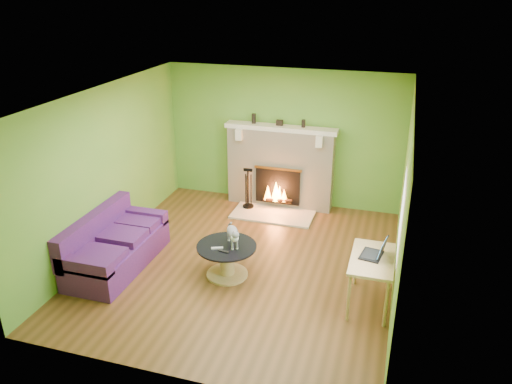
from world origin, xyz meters
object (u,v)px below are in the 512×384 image
at_px(sofa, 114,246).
at_px(coffee_table, 227,258).
at_px(cat, 233,235).
at_px(desk, 372,264).

bearing_deg(sofa, coffee_table, 7.00).
relative_size(coffee_table, cat, 1.62).
height_order(desk, cat, cat).
relative_size(coffee_table, desk, 0.91).
distance_m(sofa, cat, 1.87).
bearing_deg(coffee_table, sofa, -173.00).
height_order(coffee_table, desk, desk).
bearing_deg(cat, desk, -35.10).
bearing_deg(cat, coffee_table, -178.24).
bearing_deg(sofa, desk, 1.43).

